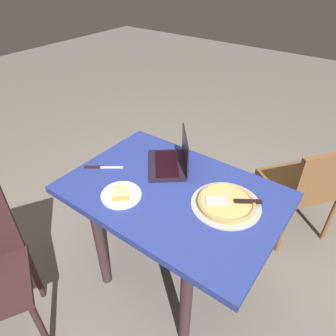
{
  "coord_description": "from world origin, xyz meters",
  "views": [
    {
      "loc": [
        -0.75,
        1.06,
        1.83
      ],
      "look_at": [
        0.07,
        -0.05,
        0.83
      ],
      "focal_mm": 32.34,
      "sensor_mm": 36.0,
      "label": 1
    }
  ],
  "objects_px": {
    "dining_table": "(173,203)",
    "pizza_plate": "(121,194)",
    "pizza_tray": "(226,203)",
    "table_knife": "(100,167)",
    "laptop": "(172,160)",
    "chair_far": "(305,184)"
  },
  "relations": [
    {
      "from": "dining_table",
      "to": "pizza_plate",
      "type": "bearing_deg",
      "value": 47.37
    },
    {
      "from": "pizza_plate",
      "to": "pizza_tray",
      "type": "xyz_separation_m",
      "value": [
        -0.49,
        -0.28,
        0.0
      ]
    },
    {
      "from": "pizza_tray",
      "to": "table_knife",
      "type": "height_order",
      "value": "pizza_tray"
    },
    {
      "from": "pizza_plate",
      "to": "table_knife",
      "type": "distance_m",
      "value": 0.31
    },
    {
      "from": "laptop",
      "to": "table_knife",
      "type": "xyz_separation_m",
      "value": [
        0.35,
        0.28,
        -0.04
      ]
    },
    {
      "from": "pizza_plate",
      "to": "chair_far",
      "type": "xyz_separation_m",
      "value": [
        -0.74,
        -1.07,
        -0.27
      ]
    },
    {
      "from": "table_knife",
      "to": "chair_far",
      "type": "distance_m",
      "value": 1.42
    },
    {
      "from": "pizza_plate",
      "to": "pizza_tray",
      "type": "bearing_deg",
      "value": -150.51
    },
    {
      "from": "pizza_plate",
      "to": "pizza_tray",
      "type": "distance_m",
      "value": 0.56
    },
    {
      "from": "table_knife",
      "to": "chair_far",
      "type": "relative_size",
      "value": 0.25
    },
    {
      "from": "dining_table",
      "to": "table_knife",
      "type": "relative_size",
      "value": 5.89
    },
    {
      "from": "laptop",
      "to": "chair_far",
      "type": "distance_m",
      "value": 1.0
    },
    {
      "from": "dining_table",
      "to": "pizza_tray",
      "type": "xyz_separation_m",
      "value": [
        -0.3,
        -0.07,
        0.12
      ]
    },
    {
      "from": "pizza_plate",
      "to": "table_knife",
      "type": "xyz_separation_m",
      "value": [
        0.29,
        -0.11,
        -0.01
      ]
    },
    {
      "from": "table_knife",
      "to": "chair_far",
      "type": "height_order",
      "value": "chair_far"
    },
    {
      "from": "dining_table",
      "to": "chair_far",
      "type": "relative_size",
      "value": 1.45
    },
    {
      "from": "pizza_plate",
      "to": "table_knife",
      "type": "bearing_deg",
      "value": -21.36
    },
    {
      "from": "laptop",
      "to": "pizza_tray",
      "type": "relative_size",
      "value": 1.07
    },
    {
      "from": "pizza_tray",
      "to": "table_knife",
      "type": "relative_size",
      "value": 1.82
    },
    {
      "from": "dining_table",
      "to": "laptop",
      "type": "xyz_separation_m",
      "value": [
        0.14,
        -0.19,
        0.15
      ]
    },
    {
      "from": "pizza_tray",
      "to": "chair_far",
      "type": "distance_m",
      "value": 0.87
    },
    {
      "from": "chair_far",
      "to": "dining_table",
      "type": "bearing_deg",
      "value": 57.65
    }
  ]
}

